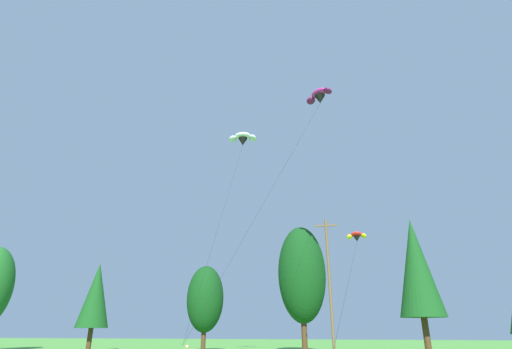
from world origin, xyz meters
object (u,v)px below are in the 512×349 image
Objects in this scene: utility_pole at (330,283)px; parafoil_kite_mid_red_yellow at (357,237)px; parafoil_kite_high_magenta at (319,96)px; parafoil_kite_far_white at (243,139)px.

utility_pole is 7.00m from parafoil_kite_mid_red_yellow.
utility_pole is at bearing -128.71° from parafoil_kite_mid_red_yellow.
parafoil_kite_far_white is (-9.60, 5.73, -1.17)m from parafoil_kite_high_magenta.
parafoil_kite_high_magenta is at bearing -114.02° from parafoil_kite_mid_red_yellow.
utility_pole is 18.89m from parafoil_kite_high_magenta.
parafoil_kite_high_magenta is at bearing -83.62° from utility_pole.
parafoil_kite_high_magenta is 1.05× the size of parafoil_kite_far_white.
parafoil_kite_high_magenta is at bearing -30.81° from parafoil_kite_far_white.
parafoil_kite_high_magenta is 11.24m from parafoil_kite_far_white.
utility_pole is 0.52× the size of parafoil_kite_high_magenta.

